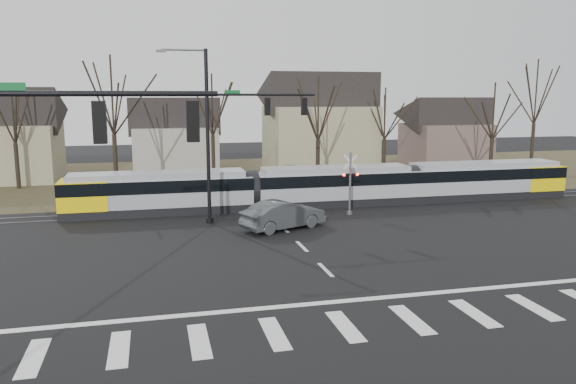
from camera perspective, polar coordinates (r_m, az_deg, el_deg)
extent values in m
plane|color=black|center=(23.12, 5.33, -9.34)|extent=(140.00, 140.00, 0.00)
cube|color=#38331E|center=(53.65, -5.80, 1.64)|extent=(140.00, 28.00, 0.01)
cube|color=silver|center=(18.62, -24.42, -15.06)|extent=(0.60, 2.60, 0.01)
cube|color=silver|center=(18.31, -16.77, -15.01)|extent=(0.60, 2.60, 0.01)
cube|color=silver|center=(18.30, -9.00, -14.71)|extent=(0.60, 2.60, 0.01)
cube|color=silver|center=(18.61, -1.39, -14.15)|extent=(0.60, 2.60, 0.01)
cube|color=silver|center=(19.22, 5.82, -13.40)|extent=(0.60, 2.60, 0.01)
cube|color=silver|center=(20.10, 12.44, -12.53)|extent=(0.60, 2.60, 0.01)
cube|color=silver|center=(21.21, 18.41, -11.59)|extent=(0.60, 2.60, 0.01)
cube|color=silver|center=(22.52, 23.69, -10.66)|extent=(0.60, 2.60, 0.01)
cube|color=silver|center=(21.52, 6.91, -10.83)|extent=(28.00, 0.35, 0.01)
cube|color=silver|center=(24.92, 3.83, -7.88)|extent=(0.18, 2.00, 0.01)
cube|color=silver|center=(28.60, 1.42, -5.53)|extent=(0.18, 2.00, 0.01)
cube|color=silver|center=(32.36, -0.42, -3.71)|extent=(0.18, 2.00, 0.01)
cube|color=silver|center=(36.17, -1.87, -2.27)|extent=(0.18, 2.00, 0.01)
cube|color=silver|center=(40.01, -3.04, -1.11)|extent=(0.18, 2.00, 0.01)
cube|color=silver|center=(43.89, -4.00, -0.15)|extent=(0.18, 2.00, 0.01)
cube|color=silver|center=(47.78, -4.81, 0.65)|extent=(0.18, 2.00, 0.01)
cube|color=silver|center=(51.69, -5.49, 1.34)|extent=(0.18, 2.00, 0.01)
cube|color=#59595E|center=(37.22, -2.21, -1.89)|extent=(90.00, 0.12, 0.06)
cube|color=#59595E|center=(38.56, -2.63, -1.48)|extent=(90.00, 0.12, 0.06)
cube|color=gray|center=(37.15, -13.03, -0.09)|extent=(12.04, 2.59, 2.70)
cube|color=black|center=(37.07, -13.06, 0.75)|extent=(12.06, 2.63, 0.79)
cube|color=yellow|center=(37.39, -20.00, -0.24)|extent=(2.96, 2.65, 1.81)
cube|color=gray|center=(39.14, 4.88, 0.62)|extent=(11.11, 2.59, 2.70)
cube|color=black|center=(39.05, 4.89, 1.41)|extent=(11.13, 2.63, 0.79)
cube|color=gray|center=(44.16, 19.28, 1.15)|extent=(12.04, 2.59, 2.70)
cube|color=black|center=(44.09, 19.32, 1.85)|extent=(12.06, 2.63, 0.79)
cube|color=yellow|center=(46.76, 23.96, 1.41)|extent=(2.96, 2.65, 1.81)
imported|color=#404346|center=(32.09, -0.47, -2.33)|extent=(5.36, 6.26, 1.65)
cylinder|color=black|center=(14.72, -20.02, 9.38)|extent=(6.50, 0.14, 0.14)
cube|color=#0C5926|center=(15.01, -26.80, 9.49)|extent=(0.90, 0.03, 0.22)
cube|color=black|center=(14.70, -18.60, 6.72)|extent=(0.32, 0.32, 1.05)
sphere|color=#FF0C07|center=(14.69, -18.67, 8.01)|extent=(0.22, 0.22, 0.22)
cube|color=black|center=(14.68, -9.66, 7.09)|extent=(0.32, 0.32, 1.05)
sphere|color=#FF0C07|center=(14.67, -9.70, 8.37)|extent=(0.22, 0.22, 0.22)
cylinder|color=black|center=(33.38, -8.15, 5.46)|extent=(0.22, 0.22, 10.20)
cylinder|color=black|center=(34.10, -7.95, -2.86)|extent=(0.44, 0.44, 0.30)
cylinder|color=black|center=(33.75, -2.68, 9.84)|extent=(6.50, 0.14, 0.14)
cube|color=#0C5926|center=(33.46, -5.67, 10.07)|extent=(0.90, 0.03, 0.22)
cube|color=black|center=(33.82, -2.12, 8.66)|extent=(0.32, 0.32, 1.05)
sphere|color=#FF0C07|center=(33.82, -2.12, 9.22)|extent=(0.22, 0.22, 0.22)
cube|color=black|center=(34.35, 1.64, 8.68)|extent=(0.32, 0.32, 1.05)
sphere|color=#FF0C07|center=(34.34, 1.65, 9.23)|extent=(0.22, 0.22, 0.22)
cube|color=#59595B|center=(33.23, -12.78, 13.80)|extent=(0.55, 0.22, 0.14)
cylinder|color=#59595B|center=(36.01, 6.32, 0.85)|extent=(0.14, 0.14, 4.00)
cylinder|color=#59595B|center=(36.35, 6.26, -2.11)|extent=(0.36, 0.36, 0.20)
cube|color=silver|center=(35.82, 6.36, 3.06)|extent=(0.95, 0.04, 0.95)
cube|color=silver|center=(35.82, 6.36, 3.06)|extent=(0.95, 0.04, 0.95)
cube|color=black|center=(35.93, 6.34, 1.79)|extent=(1.00, 0.10, 0.12)
sphere|color=#FF0C07|center=(35.70, 5.70, 1.75)|extent=(0.18, 0.18, 0.18)
sphere|color=#FF0C07|center=(36.01, 7.06, 1.79)|extent=(0.18, 0.18, 0.18)
cube|color=gray|center=(56.34, -26.77, 3.59)|extent=(9.00, 8.00, 5.00)
cube|color=gray|center=(56.92, -11.40, 4.24)|extent=(8.00, 7.00, 4.50)
cube|color=gray|center=(56.19, 3.17, 5.37)|extent=(10.00, 8.00, 6.50)
cube|color=brown|center=(63.99, 15.65, 4.66)|extent=(8.00, 7.00, 4.50)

